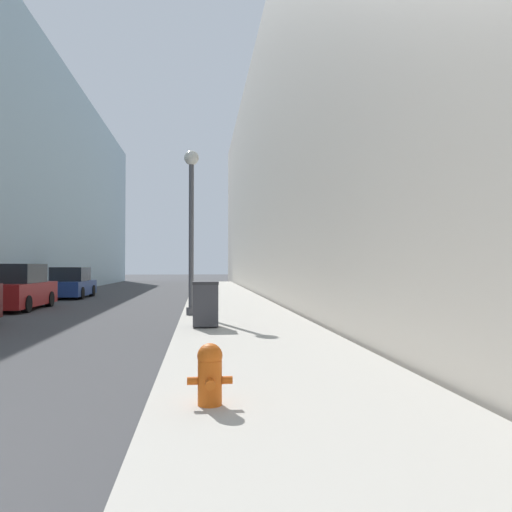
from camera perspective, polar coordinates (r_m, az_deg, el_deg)
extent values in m
cube|color=#B7B2A8|center=(21.43, -2.97, -5.58)|extent=(3.76, 60.00, 0.14)
cube|color=beige|center=(31.31, 11.10, 9.66)|extent=(12.00, 60.00, 15.17)
cylinder|color=#D15614|center=(5.87, -5.30, -14.22)|extent=(0.28, 0.28, 0.51)
sphere|color=#D15614|center=(5.81, -5.29, -11.30)|extent=(0.29, 0.29, 0.29)
cylinder|color=#D15614|center=(5.80, -5.29, -10.46)|extent=(0.08, 0.08, 0.06)
cylinder|color=#D15614|center=(5.67, -5.26, -14.42)|extent=(0.11, 0.12, 0.11)
cylinder|color=#D15614|center=(5.87, -7.28, -13.97)|extent=(0.12, 0.09, 0.09)
cylinder|color=#D15614|center=(5.87, -3.31, -13.97)|extent=(0.12, 0.09, 0.09)
cube|color=#3D3D42|center=(13.07, -5.79, -5.61)|extent=(0.65, 0.65, 1.07)
cube|color=#2D2D31|center=(13.04, -5.79, -3.09)|extent=(0.67, 0.67, 0.08)
cylinder|color=black|center=(13.39, -7.00, -7.59)|extent=(0.05, 0.16, 0.16)
cylinder|color=black|center=(13.40, -4.63, -7.59)|extent=(0.05, 0.16, 0.16)
cylinder|color=#4C4C51|center=(16.32, -7.43, -6.27)|extent=(0.31, 0.31, 0.25)
cylinder|color=#4C4C51|center=(16.28, -7.41, 1.92)|extent=(0.16, 0.16, 4.91)
sphere|color=silver|center=(16.64, -7.39, 11.06)|extent=(0.48, 0.48, 0.48)
cube|color=maroon|center=(21.83, -25.57, -3.96)|extent=(1.73, 4.71, 0.90)
cube|color=#1E2328|center=(21.80, -25.55, -1.80)|extent=(1.52, 2.45, 0.75)
cylinder|color=black|center=(23.44, -26.26, -4.46)|extent=(0.24, 0.64, 0.64)
cylinder|color=black|center=(22.95, -22.54, -4.57)|extent=(0.24, 0.64, 0.64)
cylinder|color=black|center=(20.26, -24.77, -5.01)|extent=(0.24, 0.64, 0.64)
cube|color=navy|center=(28.78, -20.43, -3.44)|extent=(1.85, 4.42, 0.76)
cube|color=#1E2328|center=(28.75, -20.42, -1.95)|extent=(1.63, 2.30, 0.74)
cylinder|color=black|center=(30.28, -21.39, -3.73)|extent=(0.24, 0.64, 0.64)
cylinder|color=black|center=(29.88, -18.22, -3.79)|extent=(0.24, 0.64, 0.64)
cylinder|color=black|center=(27.73, -22.82, -3.96)|extent=(0.24, 0.64, 0.64)
cylinder|color=black|center=(27.30, -19.37, -4.03)|extent=(0.24, 0.64, 0.64)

